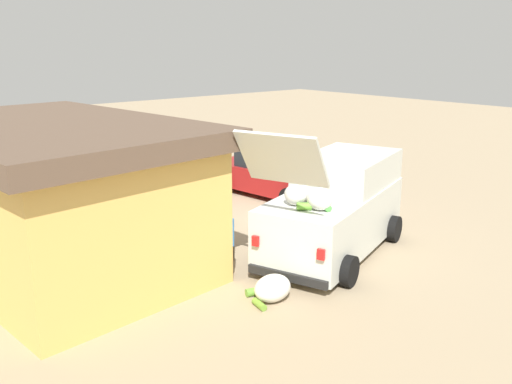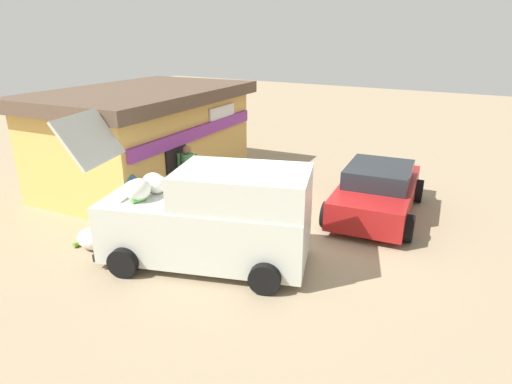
# 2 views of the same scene
# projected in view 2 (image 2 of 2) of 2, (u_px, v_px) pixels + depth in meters

# --- Properties ---
(ground_plane) EXTENTS (60.00, 60.00, 0.00)m
(ground_plane) POSITION_uv_depth(u_px,v_px,m) (300.00, 233.00, 10.43)
(ground_plane) COLOR #9E896B
(storefront_bar) EXTENTS (7.35, 5.01, 2.98)m
(storefront_bar) POSITION_uv_depth(u_px,v_px,m) (147.00, 135.00, 13.53)
(storefront_bar) COLOR #E0B259
(storefront_bar) RESTS_ON ground_plane
(delivery_van) EXTENTS (3.19, 5.11, 3.03)m
(delivery_van) POSITION_uv_depth(u_px,v_px,m) (212.00, 217.00, 8.76)
(delivery_van) COLOR silver
(delivery_van) RESTS_ON ground_plane
(parked_sedan) EXTENTS (4.23, 2.54, 1.33)m
(parked_sedan) POSITION_uv_depth(u_px,v_px,m) (377.00, 191.00, 11.34)
(parked_sedan) COLOR maroon
(parked_sedan) RESTS_ON ground_plane
(vendor_standing) EXTENTS (0.46, 0.52, 1.70)m
(vendor_standing) POSITION_uv_depth(u_px,v_px,m) (188.00, 170.00, 11.87)
(vendor_standing) COLOR navy
(vendor_standing) RESTS_ON ground_plane
(customer_bending) EXTENTS (0.69, 0.69, 1.44)m
(customer_bending) POSITION_uv_depth(u_px,v_px,m) (137.00, 192.00, 10.57)
(customer_bending) COLOR #726047
(customer_bending) RESTS_ON ground_plane
(unloaded_banana_pile) EXTENTS (0.78, 0.87, 0.48)m
(unloaded_banana_pile) POSITION_uv_depth(u_px,v_px,m) (93.00, 239.00, 9.61)
(unloaded_banana_pile) COLOR silver
(unloaded_banana_pile) RESTS_ON ground_plane
(paint_bucket) EXTENTS (0.28, 0.28, 0.36)m
(paint_bucket) POSITION_uv_depth(u_px,v_px,m) (250.00, 168.00, 14.85)
(paint_bucket) COLOR blue
(paint_bucket) RESTS_ON ground_plane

